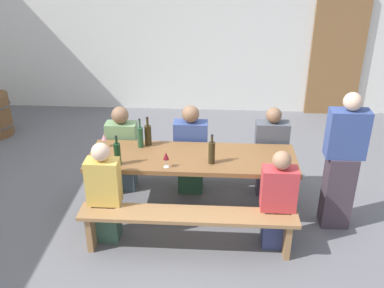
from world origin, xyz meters
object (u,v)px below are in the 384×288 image
at_px(wine_bottle_3, 212,152).
at_px(wine_glass_1, 104,137).
at_px(bench_near, 188,221).
at_px(seated_guest_far_1, 191,152).
at_px(wine_glass_0, 166,157).
at_px(seated_guest_near_1, 278,202).
at_px(tasting_table, 192,162).
at_px(standing_host, 342,165).
at_px(wine_bottle_0, 117,154).
at_px(seated_guest_far_0, 123,151).
at_px(wine_bottle_2, 148,135).
at_px(seated_guest_far_2, 270,154).
at_px(wooden_door, 337,56).
at_px(wine_bottle_1, 140,137).
at_px(seated_guest_near_0, 105,195).
at_px(bench_far, 195,159).

xyz_separation_m(wine_bottle_3, wine_glass_1, (-1.24, 0.32, -0.01)).
xyz_separation_m(bench_near, seated_guest_far_1, (-0.05, 1.18, 0.18)).
relative_size(wine_glass_0, seated_guest_near_1, 0.16).
distance_m(tasting_table, wine_glass_1, 1.05).
bearing_deg(standing_host, wine_bottle_0, 3.05).
xyz_separation_m(tasting_table, wine_bottle_0, (-0.78, -0.24, 0.21)).
distance_m(wine_bottle_3, wine_glass_0, 0.49).
distance_m(seated_guest_near_1, standing_host, 0.85).
bearing_deg(seated_guest_far_0, wine_bottle_3, 59.45).
bearing_deg(wine_glass_1, wine_bottle_2, 10.13).
bearing_deg(standing_host, seated_guest_far_2, -42.59).
distance_m(wooden_door, wine_bottle_1, 4.24).
bearing_deg(wine_bottle_1, bench_near, -54.91).
height_order(seated_guest_near_0, standing_host, standing_host).
bearing_deg(bench_near, wine_glass_0, 122.82).
distance_m(wine_bottle_0, wine_bottle_1, 0.47).
relative_size(bench_near, wine_bottle_0, 6.58).
relative_size(wine_glass_1, seated_guest_near_1, 0.15).
distance_m(wine_glass_1, seated_guest_far_2, 2.01).
bearing_deg(bench_far, wine_bottle_3, -74.85).
bearing_deg(wine_bottle_3, bench_far, 105.15).
height_order(tasting_table, bench_near, tasting_table).
bearing_deg(wine_glass_1, tasting_table, -9.81).
bearing_deg(wine_glass_1, wine_glass_0, -30.13).
relative_size(tasting_table, wine_bottle_3, 6.89).
xyz_separation_m(wooden_door, wine_bottle_0, (-3.08, -3.52, -0.17)).
bearing_deg(wooden_door, tasting_table, -125.03).
height_order(wooden_door, wine_bottle_1, wooden_door).
relative_size(bench_far, wine_bottle_3, 6.59).
distance_m(wooden_door, wine_bottle_0, 4.68).
bearing_deg(wooden_door, seated_guest_near_0, -129.91).
xyz_separation_m(seated_guest_far_1, seated_guest_far_2, (0.98, -0.00, -0.01)).
bearing_deg(seated_guest_far_0, wine_glass_1, -20.06).
bearing_deg(wine_bottle_2, seated_guest_far_2, 9.69).
bearing_deg(wine_bottle_2, wine_bottle_1, -138.88).
distance_m(seated_guest_near_1, seated_guest_far_2, 1.03).
xyz_separation_m(seated_guest_far_0, seated_guest_far_1, (0.85, 0.00, 0.01)).
height_order(wine_glass_1, seated_guest_far_1, seated_guest_far_1).
bearing_deg(standing_host, tasting_table, -3.91).
bearing_deg(seated_guest_far_0, seated_guest_far_2, 90.00).
relative_size(seated_guest_near_1, seated_guest_far_1, 0.95).
height_order(wine_bottle_1, seated_guest_far_0, seated_guest_far_0).
bearing_deg(tasting_table, wine_bottle_1, 161.96).
bearing_deg(bench_far, standing_host, -25.68).
bearing_deg(bench_near, bench_far, 90.00).
distance_m(wine_bottle_2, seated_guest_far_0, 0.56).
height_order(bench_far, seated_guest_near_0, seated_guest_near_0).
height_order(tasting_table, seated_guest_near_1, seated_guest_near_1).
bearing_deg(wine_bottle_1, wine_glass_0, -53.07).
bearing_deg(wine_bottle_2, wine_bottle_0, -116.45).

